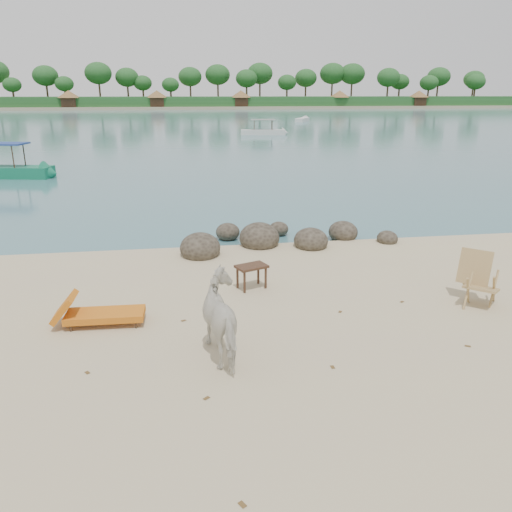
{
  "coord_description": "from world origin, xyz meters",
  "views": [
    {
      "loc": [
        -2.18,
        -7.45,
        4.14
      ],
      "look_at": [
        -0.74,
        2.0,
        1.0
      ],
      "focal_mm": 35.0,
      "sensor_mm": 36.0,
      "label": 1
    }
  ],
  "objects_px": {
    "cow": "(227,319)",
    "lounge_chair": "(105,312)",
    "side_table": "(252,278)",
    "deck_chair": "(482,282)",
    "boulders": "(269,240)"
  },
  "relations": [
    {
      "from": "boulders",
      "to": "lounge_chair",
      "type": "distance_m",
      "value": 6.0
    },
    {
      "from": "side_table",
      "to": "deck_chair",
      "type": "bearing_deg",
      "value": -41.39
    },
    {
      "from": "lounge_chair",
      "to": "side_table",
      "type": "bearing_deg",
      "value": 26.52
    },
    {
      "from": "cow",
      "to": "deck_chair",
      "type": "xyz_separation_m",
      "value": [
        5.26,
        1.23,
        -0.13
      ]
    },
    {
      "from": "cow",
      "to": "deck_chair",
      "type": "distance_m",
      "value": 5.4
    },
    {
      "from": "cow",
      "to": "lounge_chair",
      "type": "xyz_separation_m",
      "value": [
        -2.13,
        1.48,
        -0.39
      ]
    },
    {
      "from": "lounge_chair",
      "to": "deck_chair",
      "type": "height_order",
      "value": "deck_chair"
    },
    {
      "from": "side_table",
      "to": "lounge_chair",
      "type": "height_order",
      "value": "lounge_chair"
    },
    {
      "from": "boulders",
      "to": "deck_chair",
      "type": "distance_m",
      "value": 5.93
    },
    {
      "from": "cow",
      "to": "side_table",
      "type": "xyz_separation_m",
      "value": [
        0.81,
        2.83,
        -0.4
      ]
    },
    {
      "from": "cow",
      "to": "lounge_chair",
      "type": "distance_m",
      "value": 2.62
    },
    {
      "from": "deck_chair",
      "to": "cow",
      "type": "bearing_deg",
      "value": -123.99
    },
    {
      "from": "cow",
      "to": "lounge_chair",
      "type": "bearing_deg",
      "value": -47.85
    },
    {
      "from": "boulders",
      "to": "deck_chair",
      "type": "bearing_deg",
      "value": -54.01
    },
    {
      "from": "cow",
      "to": "boulders",
      "type": "bearing_deg",
      "value": -119.58
    }
  ]
}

